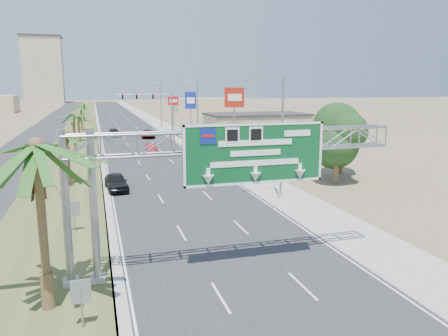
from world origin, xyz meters
TOP-DOWN VIEW (x-y plane):
  - road at (0.00, 110.00)m, footprint 12.00×300.00m
  - sidewalk_right at (8.50, 110.00)m, footprint 4.00×300.00m
  - median_grass at (-10.00, 110.00)m, footprint 7.00×300.00m
  - opposing_road at (-17.00, 110.00)m, footprint 8.00×300.00m
  - sign_gantry at (-1.06, 9.93)m, footprint 16.75×1.24m
  - palm_near at (-9.20, 8.00)m, footprint 5.70×5.70m
  - palm_row_b at (-9.50, 32.00)m, footprint 3.99×3.99m
  - palm_row_c at (-9.50, 48.00)m, footprint 3.99×3.99m
  - palm_row_d at (-9.50, 66.00)m, footprint 3.99×3.99m
  - palm_row_e at (-9.50, 85.00)m, footprint 3.99×3.99m
  - palm_row_f at (-9.50, 110.00)m, footprint 3.99×3.99m
  - streetlight_near at (7.30, 22.00)m, footprint 3.27×0.44m
  - streetlight_mid at (7.30, 52.00)m, footprint 3.27×0.44m
  - streetlight_far at (7.30, 88.00)m, footprint 3.27×0.44m
  - signal_mast at (5.17, 71.97)m, footprint 10.28×0.71m
  - store_building at (22.00, 66.00)m, footprint 18.00×10.00m
  - oak_near at (15.00, 26.00)m, footprint 4.50×4.50m
  - oak_far at (18.00, 30.00)m, footprint 3.50×3.50m
  - median_signback_a at (-7.80, 6.00)m, footprint 0.75×0.08m
  - median_signback_b at (-8.50, 18.00)m, footprint 0.75×0.08m
  - tower_distant at (-32.00, 250.00)m, footprint 20.00×16.00m
  - building_distant_right at (30.00, 140.00)m, footprint 20.00×12.00m
  - car_left_lane at (-5.36, 29.08)m, footprint 2.17×4.65m
  - car_mid_lane at (0.44, 50.46)m, footprint 1.49×3.95m
  - car_right_lane at (2.21, 68.90)m, footprint 2.75×5.31m
  - car_far at (-3.50, 73.08)m, footprint 2.27×4.67m
  - pole_sign_red_near at (9.60, 41.08)m, footprint 2.35×1.14m
  - pole_sign_blue at (9.88, 67.70)m, footprint 1.96×1.05m
  - pole_sign_red_far at (9.00, 80.61)m, footprint 2.22×0.61m

SIDE VIEW (x-z plane):
  - road at x=0.00m, z-range 0.00..0.02m
  - opposing_road at x=-17.00m, z-range 0.00..0.02m
  - sidewalk_right at x=8.50m, z-range 0.00..0.10m
  - median_grass at x=-10.00m, z-range 0.00..0.12m
  - car_mid_lane at x=0.44m, z-range 0.00..1.29m
  - car_far at x=-3.50m, z-range 0.00..1.31m
  - car_right_lane at x=2.21m, z-range 0.00..1.43m
  - car_left_lane at x=-5.36m, z-range 0.00..1.54m
  - median_signback_a at x=-7.80m, z-range 0.41..2.49m
  - median_signback_b at x=-8.50m, z-range 0.41..2.49m
  - store_building at x=22.00m, z-range 0.00..4.00m
  - building_distant_right at x=30.00m, z-range 0.00..5.00m
  - oak_far at x=18.00m, z-range 1.02..6.62m
  - palm_row_d at x=-9.50m, z-range 1.69..7.14m
  - oak_near at x=15.00m, z-range 1.13..7.93m
  - streetlight_near at x=7.30m, z-range -0.31..9.69m
  - streetlight_mid at x=7.30m, z-range -0.31..9.69m
  - streetlight_far at x=7.30m, z-range -0.31..9.69m
  - palm_row_f at x=-9.50m, z-range 1.83..7.58m
  - signal_mast at x=5.17m, z-range 0.85..8.85m
  - palm_row_b at x=-9.50m, z-range 1.93..7.87m
  - palm_row_e at x=-9.50m, z-range 2.02..8.16m
  - palm_row_c at x=-9.50m, z-range 2.29..9.04m
  - pole_sign_red_far at x=9.00m, z-range 2.06..9.35m
  - sign_gantry at x=-1.06m, z-range 2.31..9.81m
  - pole_sign_blue at x=9.88m, z-range 2.11..10.50m
  - palm_near at x=-9.20m, z-range 2.76..11.11m
  - pole_sign_red_near at x=9.60m, z-range 2.68..11.94m
  - tower_distant at x=-32.00m, z-range 0.00..35.00m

